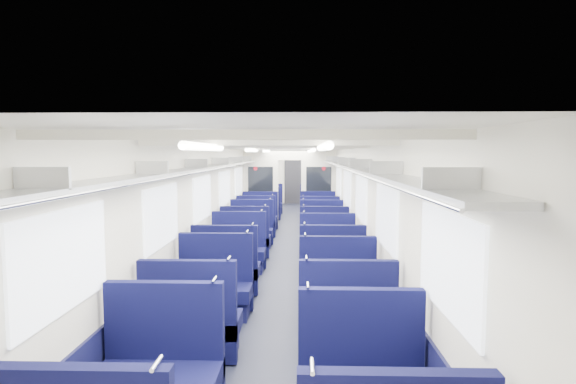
# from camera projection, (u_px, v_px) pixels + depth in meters

# --- Properties ---
(floor) EXTENTS (2.80, 18.00, 0.01)m
(floor) POSITION_uv_depth(u_px,v_px,m) (287.00, 245.00, 10.81)
(floor) COLOR black
(floor) RESTS_ON ground
(ceiling) EXTENTS (2.80, 18.00, 0.01)m
(ceiling) POSITION_uv_depth(u_px,v_px,m) (287.00, 147.00, 10.61)
(ceiling) COLOR white
(ceiling) RESTS_ON wall_left
(wall_left) EXTENTS (0.02, 18.00, 2.35)m
(wall_left) POSITION_uv_depth(u_px,v_px,m) (228.00, 196.00, 10.75)
(wall_left) COLOR silver
(wall_left) RESTS_ON floor
(dado_left) EXTENTS (0.03, 17.90, 0.70)m
(dado_left) POSITION_uv_depth(u_px,v_px,m) (229.00, 230.00, 10.82)
(dado_left) COLOR black
(dado_left) RESTS_ON floor
(wall_right) EXTENTS (0.02, 18.00, 2.35)m
(wall_right) POSITION_uv_depth(u_px,v_px,m) (345.00, 197.00, 10.67)
(wall_right) COLOR silver
(wall_right) RESTS_ON floor
(dado_right) EXTENTS (0.03, 17.90, 0.70)m
(dado_right) POSITION_uv_depth(u_px,v_px,m) (344.00, 231.00, 10.74)
(dado_right) COLOR black
(dado_right) RESTS_ON floor
(wall_far) EXTENTS (2.80, 0.02, 2.35)m
(wall_far) POSITION_uv_depth(u_px,v_px,m) (293.00, 177.00, 19.67)
(wall_far) COLOR silver
(wall_far) RESTS_ON floor
(luggage_rack_left) EXTENTS (0.36, 17.40, 0.18)m
(luggage_rack_left) POSITION_uv_depth(u_px,v_px,m) (236.00, 163.00, 10.67)
(luggage_rack_left) COLOR #B2B5BA
(luggage_rack_left) RESTS_ON wall_left
(luggage_rack_right) EXTENTS (0.36, 17.40, 0.18)m
(luggage_rack_right) POSITION_uv_depth(u_px,v_px,m) (338.00, 163.00, 10.61)
(luggage_rack_right) COLOR #B2B5BA
(luggage_rack_right) RESTS_ON wall_right
(windows) EXTENTS (2.78, 15.60, 0.75)m
(windows) POSITION_uv_depth(u_px,v_px,m) (286.00, 188.00, 10.23)
(windows) COLOR white
(windows) RESTS_ON wall_left
(ceiling_fittings) EXTENTS (2.70, 16.06, 0.11)m
(ceiling_fittings) POSITION_uv_depth(u_px,v_px,m) (286.00, 150.00, 10.35)
(ceiling_fittings) COLOR silver
(ceiling_fittings) RESTS_ON ceiling
(end_door) EXTENTS (0.75, 0.06, 2.00)m
(end_door) POSITION_uv_depth(u_px,v_px,m) (293.00, 181.00, 19.63)
(end_door) COLOR black
(end_door) RESTS_ON floor
(bulkhead) EXTENTS (2.80, 0.10, 2.35)m
(bulkhead) POSITION_uv_depth(u_px,v_px,m) (290.00, 186.00, 13.54)
(bulkhead) COLOR silver
(bulkhead) RESTS_ON floor
(seat_2) EXTENTS (1.02, 0.56, 1.14)m
(seat_2) POSITION_uv_depth(u_px,v_px,m) (161.00, 375.00, 3.75)
(seat_2) COLOR #0C0E3A
(seat_2) RESTS_ON floor
(seat_4) EXTENTS (1.02, 0.56, 1.14)m
(seat_4) POSITION_uv_depth(u_px,v_px,m) (192.00, 326.00, 4.81)
(seat_4) COLOR #0C0E3A
(seat_4) RESTS_ON floor
(seat_5) EXTENTS (1.02, 0.56, 1.14)m
(seat_5) POSITION_uv_depth(u_px,v_px,m) (346.00, 326.00, 4.81)
(seat_5) COLOR #0C0E3A
(seat_5) RESTS_ON floor
(seat_6) EXTENTS (1.02, 0.56, 1.14)m
(seat_6) POSITION_uv_depth(u_px,v_px,m) (215.00, 290.00, 6.09)
(seat_6) COLOR #0C0E3A
(seat_6) RESTS_ON floor
(seat_7) EXTENTS (1.02, 0.56, 1.14)m
(seat_7) POSITION_uv_depth(u_px,v_px,m) (338.00, 295.00, 5.85)
(seat_7) COLOR #0C0E3A
(seat_7) RESTS_ON floor
(seat_8) EXTENTS (1.02, 0.56, 1.14)m
(seat_8) POSITION_uv_depth(u_px,v_px,m) (226.00, 271.00, 7.04)
(seat_8) COLOR #0C0E3A
(seat_8) RESTS_ON floor
(seat_9) EXTENTS (1.02, 0.56, 1.14)m
(seat_9) POSITION_uv_depth(u_px,v_px,m) (332.00, 271.00, 7.06)
(seat_9) COLOR #0C0E3A
(seat_9) RESTS_ON floor
(seat_10) EXTENTS (1.02, 0.56, 1.14)m
(seat_10) POSITION_uv_depth(u_px,v_px,m) (238.00, 253.00, 8.38)
(seat_10) COLOR #0C0E3A
(seat_10) RESTS_ON floor
(seat_11) EXTENTS (1.02, 0.56, 1.14)m
(seat_11) POSITION_uv_depth(u_px,v_px,m) (328.00, 255.00, 8.15)
(seat_11) COLOR #0C0E3A
(seat_11) RESTS_ON floor
(seat_12) EXTENTS (1.02, 0.56, 1.14)m
(seat_12) POSITION_uv_depth(u_px,v_px,m) (246.00, 241.00, 9.50)
(seat_12) COLOR #0C0E3A
(seat_12) RESTS_ON floor
(seat_13) EXTENTS (1.02, 0.56, 1.14)m
(seat_13) POSITION_uv_depth(u_px,v_px,m) (324.00, 241.00, 9.48)
(seat_13) COLOR #0C0E3A
(seat_13) RESTS_ON floor
(seat_14) EXTENTS (1.02, 0.56, 1.14)m
(seat_14) POSITION_uv_depth(u_px,v_px,m) (251.00, 232.00, 10.60)
(seat_14) COLOR #0C0E3A
(seat_14) RESTS_ON floor
(seat_15) EXTENTS (1.02, 0.56, 1.14)m
(seat_15) POSITION_uv_depth(u_px,v_px,m) (322.00, 233.00, 10.48)
(seat_15) COLOR #0C0E3A
(seat_15) RESTS_ON floor
(seat_16) EXTENTS (1.02, 0.56, 1.14)m
(seat_16) POSITION_uv_depth(u_px,v_px,m) (256.00, 224.00, 11.83)
(seat_16) COLOR #0C0E3A
(seat_16) RESTS_ON floor
(seat_17) EXTENTS (1.02, 0.56, 1.14)m
(seat_17) POSITION_uv_depth(u_px,v_px,m) (320.00, 225.00, 11.66)
(seat_17) COLOR #0C0E3A
(seat_17) RESTS_ON floor
(seat_18) EXTENTS (1.02, 0.56, 1.14)m
(seat_18) POSITION_uv_depth(u_px,v_px,m) (260.00, 218.00, 12.78)
(seat_18) COLOR #0C0E3A
(seat_18) RESTS_ON floor
(seat_19) EXTENTS (1.02, 0.56, 1.14)m
(seat_19) POSITION_uv_depth(u_px,v_px,m) (318.00, 218.00, 12.92)
(seat_19) COLOR #0C0E3A
(seat_19) RESTS_ON floor
(seat_20) EXTENTS (1.02, 0.56, 1.14)m
(seat_20) POSITION_uv_depth(u_px,v_px,m) (265.00, 209.00, 14.84)
(seat_20) COLOR #0C0E3A
(seat_20) RESTS_ON floor
(seat_21) EXTENTS (1.02, 0.56, 1.14)m
(seat_21) POSITION_uv_depth(u_px,v_px,m) (316.00, 210.00, 14.77)
(seat_21) COLOR #0C0E3A
(seat_21) RESTS_ON floor
(seat_22) EXTENTS (1.02, 0.56, 1.14)m
(seat_22) POSITION_uv_depth(u_px,v_px,m) (268.00, 205.00, 16.04)
(seat_22) COLOR #0C0E3A
(seat_22) RESTS_ON floor
(seat_23) EXTENTS (1.02, 0.56, 1.14)m
(seat_23) POSITION_uv_depth(u_px,v_px,m) (314.00, 205.00, 16.06)
(seat_23) COLOR #0C0E3A
(seat_23) RESTS_ON floor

